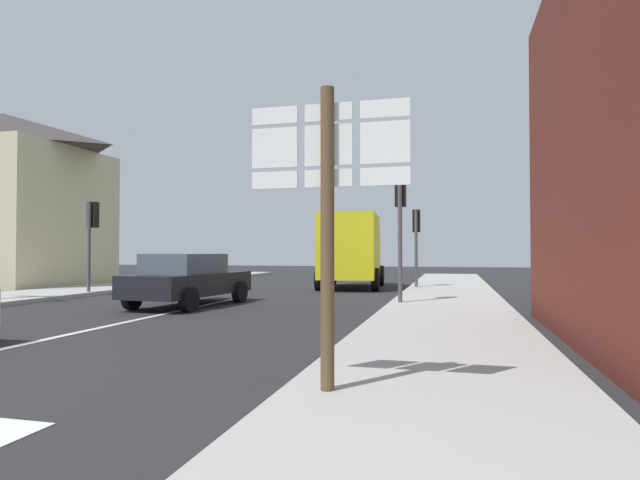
% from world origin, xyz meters
% --- Properties ---
extents(ground_plane, '(80.00, 80.00, 0.00)m').
position_xyz_m(ground_plane, '(0.00, 10.00, 0.00)').
color(ground_plane, '#232326').
extents(sidewalk_right, '(3.15, 44.00, 0.14)m').
position_xyz_m(sidewalk_right, '(6.72, 8.00, 0.07)').
color(sidewalk_right, '#9E9B96').
rests_on(sidewalk_right, ground).
extents(lane_centre_stripe, '(0.16, 12.00, 0.01)m').
position_xyz_m(lane_centre_stripe, '(0.00, 6.00, 0.01)').
color(lane_centre_stripe, silver).
rests_on(lane_centre_stripe, ground).
extents(clapboard_house_left, '(7.92, 7.42, 7.64)m').
position_xyz_m(clapboard_house_left, '(-12.36, 14.91, 3.85)').
color(clapboard_house_left, beige).
rests_on(clapboard_house_left, ground).
extents(sedan_far, '(2.25, 4.34, 1.47)m').
position_xyz_m(sedan_far, '(-0.38, 9.50, 0.76)').
color(sedan_far, black).
rests_on(sedan_far, ground).
extents(delivery_truck, '(2.79, 5.15, 3.05)m').
position_xyz_m(delivery_truck, '(2.74, 17.63, 1.65)').
color(delivery_truck, yellow).
rests_on(delivery_truck, ground).
extents(route_sign_post, '(1.66, 0.14, 3.20)m').
position_xyz_m(route_sign_post, '(5.62, 1.31, 2.00)').
color(route_sign_post, brown).
rests_on(route_sign_post, ground).
extents(traffic_light_near_left, '(0.30, 0.49, 3.28)m').
position_xyz_m(traffic_light_near_left, '(-5.45, 11.93, 2.43)').
color(traffic_light_near_left, '#47474C').
rests_on(traffic_light_near_left, ground).
extents(traffic_light_far_right, '(0.30, 0.49, 3.21)m').
position_xyz_m(traffic_light_far_right, '(5.45, 17.32, 2.38)').
color(traffic_light_far_right, '#47474C').
rests_on(traffic_light_far_right, ground).
extents(traffic_light_near_right, '(0.30, 0.49, 3.69)m').
position_xyz_m(traffic_light_near_right, '(5.45, 10.77, 2.73)').
color(traffic_light_near_right, '#47474C').
rests_on(traffic_light_near_right, ground).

